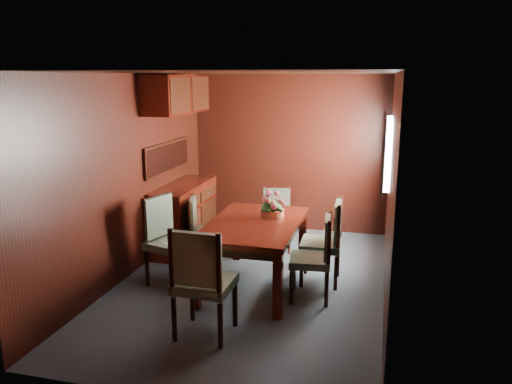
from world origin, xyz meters
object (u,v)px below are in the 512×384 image
(sideboard, at_px, (184,216))
(chair_head, at_px, (201,277))
(chair_left_near, at_px, (166,235))
(chair_right_near, at_px, (317,253))
(dining_table, at_px, (254,231))
(flower_centerpiece, at_px, (272,204))

(sideboard, xyz_separation_m, chair_head, (1.13, -2.33, 0.15))
(sideboard, distance_m, chair_left_near, 1.25)
(sideboard, xyz_separation_m, chair_left_near, (0.29, -1.21, 0.13))
(chair_right_near, relative_size, chair_head, 0.87)
(dining_table, xyz_separation_m, chair_left_near, (-1.00, -0.18, -0.07))
(dining_table, xyz_separation_m, chair_right_near, (0.74, -0.19, -0.13))
(dining_table, distance_m, chair_head, 1.30)
(chair_right_near, height_order, flower_centerpiece, flower_centerpiece)
(chair_right_near, bearing_deg, flower_centerpiece, 45.54)
(sideboard, xyz_separation_m, chair_right_near, (2.03, -1.22, 0.07))
(sideboard, relative_size, chair_head, 1.30)
(chair_right_near, relative_size, flower_centerpiece, 3.10)
(sideboard, bearing_deg, chair_head, -64.02)
(dining_table, xyz_separation_m, chair_head, (-0.16, -1.29, -0.05))
(sideboard, relative_size, chair_left_near, 1.35)
(chair_left_near, bearing_deg, flower_centerpiece, 127.35)
(flower_centerpiece, bearing_deg, chair_left_near, -157.97)
(sideboard, distance_m, chair_head, 2.59)
(chair_right_near, height_order, chair_head, chair_head)
(dining_table, bearing_deg, chair_right_near, -13.89)
(chair_head, height_order, flower_centerpiece, chair_head)
(chair_right_near, bearing_deg, chair_head, 134.65)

